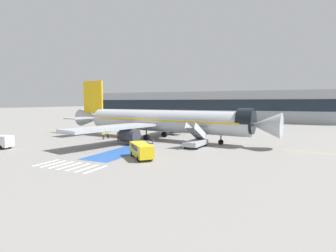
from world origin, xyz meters
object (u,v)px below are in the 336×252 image
object	(u,v)px
ground_crew_1	(108,133)
ground_crew_3	(118,136)
boarding_stairs_forward	(196,141)
baggage_cart	(145,142)
airliner	(160,121)
service_van_1	(141,149)
ground_crew_2	(125,136)
fuel_tanker	(176,122)
ground_crew_0	(103,134)
terminal_building	(204,106)

from	to	relation	value
ground_crew_1	ground_crew_3	xyz separation A→B (m)	(4.09, -2.53, 0.00)
boarding_stairs_forward	baggage_cart	distance (m)	9.08
airliner	service_van_1	xyz separation A→B (m)	(5.29, -16.02, -2.36)
baggage_cart	ground_crew_2	bearing A→B (deg)	-89.74
service_van_1	ground_crew_2	xyz separation A→B (m)	(-10.25, 11.67, -0.22)
fuel_tanker	baggage_cart	size ratio (longest dim) A/B	3.35
boarding_stairs_forward	ground_crew_0	distance (m)	18.52
ground_crew_3	terminal_building	size ratio (longest dim) A/B	0.02
baggage_cart	terminal_building	world-z (taller)	terminal_building
boarding_stairs_forward	service_van_1	world-z (taller)	boarding_stairs_forward
airliner	ground_crew_1	world-z (taller)	airliner
ground_crew_3	terminal_building	world-z (taller)	terminal_building
service_van_1	fuel_tanker	bearing A→B (deg)	-119.77
fuel_tanker	terminal_building	bearing A→B (deg)	94.63
ground_crew_0	ground_crew_2	xyz separation A→B (m)	(4.58, 0.25, -0.14)
airliner	ground_crew_3	bearing A→B (deg)	-38.27
airliner	ground_crew_3	distance (m)	8.23
terminal_building	ground_crew_0	bearing A→B (deg)	-91.66
baggage_cart	ground_crew_2	size ratio (longest dim) A/B	1.80
ground_crew_2	baggage_cart	bearing A→B (deg)	-105.94
ground_crew_1	ground_crew_3	size ratio (longest dim) A/B	1.00
fuel_tanker	service_van_1	distance (m)	38.61
ground_crew_0	ground_crew_1	size ratio (longest dim) A/B	1.02
ground_crew_1	service_van_1	bearing A→B (deg)	-123.03
fuel_tanker	boarding_stairs_forward	bearing A→B (deg)	-60.76
airliner	fuel_tanker	bearing A→B (deg)	-158.71
ground_crew_0	ground_crew_2	distance (m)	4.59
baggage_cart	terminal_building	distance (m)	60.98
ground_crew_2	terminal_building	world-z (taller)	terminal_building
fuel_tanker	ground_crew_2	bearing A→B (deg)	-88.01
boarding_stairs_forward	ground_crew_3	size ratio (longest dim) A/B	3.05
fuel_tanker	ground_crew_0	distance (m)	25.97
airliner	ground_crew_2	world-z (taller)	airliner
baggage_cart	ground_crew_3	world-z (taller)	ground_crew_3
boarding_stairs_forward	fuel_tanker	bearing A→B (deg)	125.10
fuel_tanker	ground_crew_0	xyz separation A→B (m)	(-4.02, -25.65, -0.67)
fuel_tanker	ground_crew_0	world-z (taller)	fuel_tanker
ground_crew_2	terminal_building	size ratio (longest dim) A/B	0.02
baggage_cart	ground_crew_3	xyz separation A→B (m)	(-5.44, -0.22, 0.77)
ground_crew_1	terminal_building	distance (m)	58.15
ground_crew_1	ground_crew_2	world-z (taller)	ground_crew_1
service_van_1	ground_crew_1	xyz separation A→B (m)	(-14.91, 12.98, -0.10)
service_van_1	ground_crew_1	bearing A→B (deg)	-87.05
terminal_building	fuel_tanker	bearing A→B (deg)	-86.11
fuel_tanker	ground_crew_1	bearing A→B (deg)	-98.95
service_van_1	ground_crew_3	distance (m)	15.05
fuel_tanker	service_van_1	xyz separation A→B (m)	(10.80, -37.06, -0.60)
airliner	terminal_building	distance (m)	55.51
fuel_tanker	ground_crew_3	size ratio (longest dim) A/B	5.38
service_van_1	ground_crew_0	distance (m)	18.71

